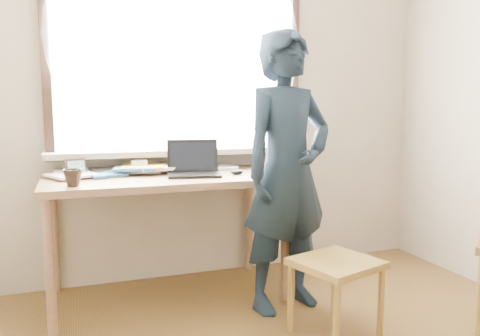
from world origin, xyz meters
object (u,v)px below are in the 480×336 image
object	(u,v)px
mug_dark	(73,178)
person	(287,172)
laptop	(193,167)
work_chair	(336,271)
mug_white	(139,167)
desk	(166,189)

from	to	relation	value
mug_dark	person	size ratio (longest dim) A/B	0.06
laptop	person	xyz separation A→B (m)	(0.50, -0.37, -0.01)
mug_dark	work_chair	world-z (taller)	mug_dark
mug_white	person	distance (m)	1.00
person	mug_dark	bearing A→B (deg)	159.92
desk	mug_dark	distance (m)	0.62
work_chair	person	distance (m)	0.66
desk	mug_white	size ratio (longest dim) A/B	13.26
mug_dark	work_chair	distance (m)	1.54
desk	work_chair	bearing A→B (deg)	-47.09
laptop	person	size ratio (longest dim) A/B	0.22
desk	work_chair	xyz separation A→B (m)	(0.77, -0.83, -0.37)
desk	person	world-z (taller)	person
person	mug_white	bearing A→B (deg)	131.93
desk	mug_dark	bearing A→B (deg)	-156.95
desk	work_chair	world-z (taller)	desk
mug_dark	person	xyz separation A→B (m)	(1.23, -0.16, -0.00)
mug_white	mug_dark	distance (m)	0.59
person	work_chair	bearing A→B (deg)	-89.96
desk	mug_white	distance (m)	0.26
work_chair	mug_dark	bearing A→B (deg)	156.11
mug_white	work_chair	distance (m)	1.45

